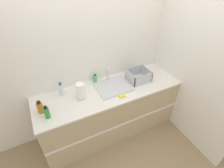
# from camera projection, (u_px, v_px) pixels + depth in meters

# --- Properties ---
(ground_plane) EXTENTS (12.00, 12.00, 0.00)m
(ground_plane) POSITION_uv_depth(u_px,v_px,m) (118.00, 142.00, 2.91)
(ground_plane) COLOR #937A56
(wall_back) EXTENTS (4.59, 0.06, 2.60)m
(wall_back) POSITION_uv_depth(u_px,v_px,m) (98.00, 55.00, 2.62)
(wall_back) COLOR silver
(wall_back) RESTS_ON ground_plane
(wall_right) EXTENTS (0.06, 2.68, 2.60)m
(wall_right) POSITION_uv_depth(u_px,v_px,m) (173.00, 50.00, 2.75)
(wall_right) COLOR silver
(wall_right) RESTS_ON ground_plane
(counter_cabinet) EXTENTS (2.22, 0.70, 0.89)m
(counter_cabinet) POSITION_uv_depth(u_px,v_px,m) (109.00, 110.00, 2.88)
(counter_cabinet) COLOR tan
(counter_cabinet) RESTS_ON ground_plane
(sink) EXTENTS (0.50, 0.42, 0.24)m
(sink) POSITION_uv_depth(u_px,v_px,m) (113.00, 86.00, 2.65)
(sink) COLOR silver
(sink) RESTS_ON counter_cabinet
(paper_towel_roll) EXTENTS (0.11, 0.11, 0.25)m
(paper_towel_roll) POSITION_uv_depth(u_px,v_px,m) (81.00, 91.00, 2.39)
(paper_towel_roll) COLOR #4C4C51
(paper_towel_roll) RESTS_ON counter_cabinet
(dish_rack) EXTENTS (0.33, 0.29, 0.17)m
(dish_rack) POSITION_uv_depth(u_px,v_px,m) (138.00, 76.00, 2.77)
(dish_rack) COLOR #B7BABF
(dish_rack) RESTS_ON counter_cabinet
(bottle_amber) EXTENTS (0.08, 0.08, 0.18)m
(bottle_amber) POSITION_uv_depth(u_px,v_px,m) (40.00, 108.00, 2.20)
(bottle_amber) COLOR #B26B19
(bottle_amber) RESTS_ON counter_cabinet
(bottle_clear) EXTENTS (0.07, 0.07, 0.21)m
(bottle_clear) POSITION_uv_depth(u_px,v_px,m) (61.00, 89.00, 2.46)
(bottle_clear) COLOR silver
(bottle_clear) RESTS_ON counter_cabinet
(bottle_green) EXTENTS (0.07, 0.07, 0.18)m
(bottle_green) POSITION_uv_depth(u_px,v_px,m) (47.00, 113.00, 2.13)
(bottle_green) COLOR #2D8C3D
(bottle_green) RESTS_ON counter_cabinet
(soap_dispenser) EXTENTS (0.06, 0.06, 0.14)m
(soap_dispenser) POSITION_uv_depth(u_px,v_px,m) (95.00, 79.00, 2.73)
(soap_dispenser) COLOR #4CB266
(soap_dispenser) RESTS_ON counter_cabinet
(sponge) EXTENTS (0.09, 0.06, 0.02)m
(sponge) POSITION_uv_depth(u_px,v_px,m) (122.00, 96.00, 2.48)
(sponge) COLOR yellow
(sponge) RESTS_ON counter_cabinet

